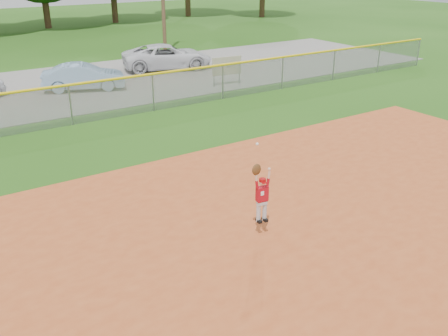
# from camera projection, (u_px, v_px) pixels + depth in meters

# --- Properties ---
(ground) EXTENTS (120.00, 120.00, 0.00)m
(ground) POSITION_uv_depth(u_px,v_px,m) (219.00, 244.00, 10.84)
(ground) COLOR #245312
(ground) RESTS_ON ground
(clay_infield) EXTENTS (24.00, 16.00, 0.04)m
(clay_infield) POSITION_uv_depth(u_px,v_px,m) (314.00, 320.00, 8.52)
(clay_infield) COLOR #B34B20
(clay_infield) RESTS_ON ground
(parking_strip) EXTENTS (44.00, 10.00, 0.03)m
(parking_strip) POSITION_uv_depth(u_px,v_px,m) (32.00, 91.00, 23.14)
(parking_strip) COLOR slate
(parking_strip) RESTS_ON ground
(car_blue) EXTENTS (3.93, 2.49, 1.22)m
(car_blue) POSITION_uv_depth(u_px,v_px,m) (84.00, 77.00, 23.07)
(car_blue) COLOR #7FA0BD
(car_blue) RESTS_ON parking_strip
(car_white_b) EXTENTS (5.30, 3.48, 1.35)m
(car_white_b) POSITION_uv_depth(u_px,v_px,m) (167.00, 57.00, 27.39)
(car_white_b) COLOR silver
(car_white_b) RESTS_ON parking_strip
(sponsor_sign) EXTENTS (1.57, 0.18, 1.39)m
(sponsor_sign) POSITION_uv_depth(u_px,v_px,m) (227.00, 67.00, 23.84)
(sponsor_sign) COLOR gray
(sponsor_sign) RESTS_ON ground
(outfield_fence) EXTENTS (40.06, 0.10, 1.55)m
(outfield_fence) POSITION_uv_depth(u_px,v_px,m) (70.00, 102.00, 18.18)
(outfield_fence) COLOR gray
(outfield_fence) RESTS_ON ground
(ballplayer) EXTENTS (0.46, 0.22, 1.87)m
(ballplayer) POSITION_uv_depth(u_px,v_px,m) (261.00, 193.00, 10.76)
(ballplayer) COLOR silver
(ballplayer) RESTS_ON ground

